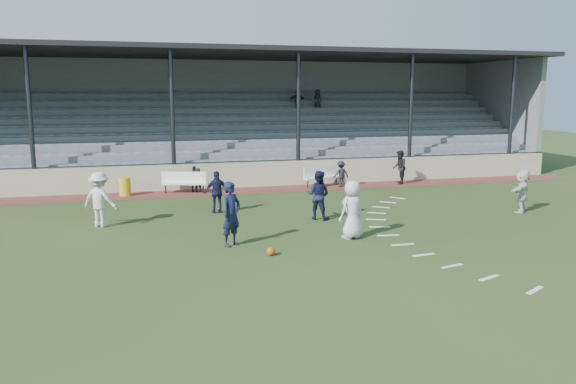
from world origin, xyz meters
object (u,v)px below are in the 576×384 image
at_px(player_white_lead, 352,210).
at_px(player_navy_lead, 231,214).
at_px(trash_bin, 125,187).
at_px(official, 399,167).
at_px(bench_left, 184,180).
at_px(bench_right, 322,175).
at_px(football, 271,251).

distance_m(player_white_lead, player_navy_lead, 3.74).
bearing_deg(trash_bin, official, -0.68).
distance_m(bench_left, official, 10.53).
bearing_deg(bench_right, football, -133.06).
xyz_separation_m(trash_bin, player_navy_lead, (3.15, -9.38, 0.54)).
distance_m(player_white_lead, official, 11.20).
relative_size(bench_right, player_white_lead, 1.12).
xyz_separation_m(bench_right, trash_bin, (-9.14, -0.19, -0.17)).
relative_size(bench_right, player_navy_lead, 1.06).
bearing_deg(trash_bin, player_white_lead, -54.01).
bearing_deg(player_white_lead, trash_bin, -76.38).
distance_m(bench_left, bench_right, 6.58).
bearing_deg(official, bench_right, -73.01).
height_order(bench_left, football, bench_left).
distance_m(bench_right, player_navy_lead, 11.30).
height_order(football, player_white_lead, player_white_lead).
bearing_deg(football, player_navy_lead, 124.01).
relative_size(bench_right, football, 8.51).
bearing_deg(official, football, -18.78).
xyz_separation_m(bench_left, player_white_lead, (4.33, -9.48, 0.32)).
relative_size(bench_right, official, 1.22).
height_order(bench_left, player_navy_lead, player_navy_lead).
relative_size(bench_left, bench_right, 1.00).
bearing_deg(football, bench_right, 64.76).
distance_m(bench_right, official, 3.97).
xyz_separation_m(bench_right, player_navy_lead, (-5.99, -9.57, 0.37)).
bearing_deg(bench_right, official, -22.80).
xyz_separation_m(bench_right, player_white_lead, (-2.25, -9.67, 0.32)).
bearing_deg(player_navy_lead, bench_right, 19.36).
relative_size(player_navy_lead, official, 1.15).
height_order(bench_right, player_white_lead, player_white_lead).
height_order(trash_bin, player_navy_lead, player_navy_lead).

